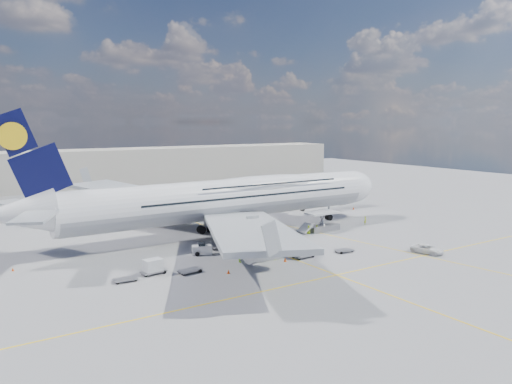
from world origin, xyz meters
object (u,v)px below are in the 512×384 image
jet_bridge (314,182)px  cone_nose (353,208)px  cone_wing_left_inner (135,223)px  cone_wing_right_outer (228,272)px  crew_van (309,230)px  cone_wing_left_outer (153,221)px  cargo_loader (321,224)px  crew_loader (317,229)px  catering_truck_inner (133,211)px  crew_nose (365,220)px  dolly_back (125,279)px  baggage_tug (202,249)px  catering_truck_outer (71,207)px  airliner (229,198)px  dolly_nose_near (303,251)px  crew_wing (240,257)px  crew_tug (275,254)px  cone_tail (13,269)px  dolly_row_c (219,247)px  dolly_nose_far (344,250)px  dolly_row_a (153,266)px  dolly_row_b (190,270)px  cone_wing_right_inner (285,260)px

jet_bridge → cone_nose: jet_bridge is taller
cone_wing_left_inner → cone_wing_right_outer: (-0.96, -40.20, -0.02)m
crew_van → cone_wing_right_outer: bearing=75.6°
jet_bridge → cone_wing_left_outer: bearing=169.2°
cargo_loader → crew_loader: (-1.93, -1.03, -0.49)m
cargo_loader → cone_wing_left_inner: (-28.00, 26.02, -0.97)m
catering_truck_inner → crew_nose: (37.86, -32.44, -0.91)m
dolly_back → baggage_tug: (14.69, 6.70, 0.49)m
dolly_back → catering_truck_outer: bearing=88.9°
airliner → dolly_nose_near: 21.39m
crew_wing → crew_tug: bearing=-108.4°
dolly_back → cone_tail: size_ratio=6.51×
dolly_row_c → crew_tug: (3.84, -10.77, 0.61)m
dolly_nose_far → cone_wing_right_outer: size_ratio=5.69×
cargo_loader → cone_wing_right_outer: cargo_loader is taller
cone_wing_left_outer → catering_truck_inner: bearing=106.2°
airliner → dolly_nose_far: bearing=-67.4°
crew_loader → baggage_tug: bearing=-142.0°
crew_wing → cone_wing_left_inner: bearing=6.2°
dolly_nose_near → crew_loader: 18.14m
cone_tail → dolly_row_a: bearing=-37.2°
airliner → dolly_row_a: 27.10m
cargo_loader → crew_van: size_ratio=5.19×
catering_truck_inner → cone_wing_left_inner: 6.32m
dolly_row_c → cone_nose: (45.41, 15.15, -0.04)m
dolly_row_b → catering_truck_outer: 53.31m
cargo_loader → catering_truck_inner: 41.49m
dolly_nose_far → baggage_tug: size_ratio=0.94×
catering_truck_inner → cone_wing_right_inner: size_ratio=10.31×
jet_bridge → dolly_row_a: size_ratio=5.32×
dolly_row_a → crew_wing: size_ratio=1.94×
crew_wing → crew_van: (20.88, 9.38, -0.09)m
dolly_row_a → cone_wing_right_inner: (19.01, -4.96, -0.86)m
dolly_back → cone_nose: cone_nose is taller
dolly_row_c → baggage_tug: baggage_tug is taller
cone_nose → baggage_tug: bearing=-161.1°
dolly_nose_near → crew_nose: bearing=25.3°
cargo_loader → crew_nose: (11.42, -0.47, -0.41)m
cone_wing_left_outer → cone_wing_right_inner: 39.26m
cargo_loader → dolly_row_a: size_ratio=2.41×
dolly_nose_near → cone_wing_left_outer: bearing=102.8°
cone_wing_left_outer → cone_tail: bearing=-143.7°
dolly_nose_near → airliner: bearing=93.2°
cargo_loader → cone_wing_left_outer: (-24.46, 25.17, -0.97)m
dolly_row_a → crew_tug: size_ratio=1.87×
crew_wing → crew_tug: (5.17, -1.83, 0.04)m
crew_nose → dolly_nose_near: bearing=179.2°
cone_wing_right_inner → catering_truck_inner: bearing=99.5°
cone_wing_right_inner → crew_van: bearing=40.6°
catering_truck_inner → crew_nose: catering_truck_inner is taller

